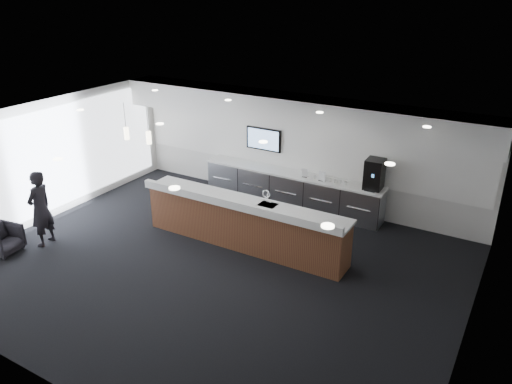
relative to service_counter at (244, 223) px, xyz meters
The scene contains 26 objects.
ground 1.26m from the service_counter, 93.69° to the right, with size 10.00×10.00×0.00m, color black.
ceiling 2.67m from the service_counter, 93.69° to the right, with size 10.00×8.00×0.02m, color black.
back_wall 3.02m from the service_counter, 91.44° to the left, with size 10.00×0.02×3.00m, color silver.
left_wall 5.28m from the service_counter, 167.54° to the right, with size 0.02×8.00×3.00m, color silver.
right_wall 5.14m from the service_counter, 12.82° to the right, with size 0.02×8.00×3.00m, color silver.
soffit_bulkhead 3.19m from the service_counter, 91.70° to the left, with size 10.00×0.90×0.70m, color white.
alcove_panel 3.03m from the service_counter, 91.45° to the left, with size 9.80×0.06×1.40m, color white.
window_blinds_wall 5.24m from the service_counter, 167.44° to the right, with size 0.04×7.36×2.55m, color silver.
back_credenza 2.52m from the service_counter, 91.64° to the left, with size 5.06×0.66×0.95m.
wall_tv 3.17m from the service_counter, 111.06° to the left, with size 1.05×0.08×0.62m.
pendant_left 3.00m from the service_counter, behind, with size 0.12×0.12×0.30m, color #FFF2C6.
pendant_right 3.60m from the service_counter, behind, with size 0.12×0.12×0.30m, color #FFF2C6.
ceiling_can_lights 2.64m from the service_counter, 93.69° to the right, with size 7.00×5.00×0.02m, color white, non-canonical shape.
service_counter is the anchor object (origin of this frame).
coffee_machine 3.43m from the service_counter, 50.48° to the left, with size 0.44×0.57×0.75m.
info_sign_left 2.48m from the service_counter, 81.51° to the left, with size 0.17×0.02×0.23m, color white.
info_sign_right 2.58m from the service_counter, 70.22° to the left, with size 0.19×0.02×0.26m, color white.
armchair 5.39m from the service_counter, 146.25° to the right, with size 0.68×0.70×0.63m, color black.
lounge_guest 4.61m from the service_counter, 150.76° to the right, with size 0.65×0.43×1.78m, color black.
cup_0 2.87m from the service_counter, 58.74° to the left, with size 0.10×0.10×0.09m, color white.
cup_1 2.80m from the service_counter, 61.22° to the left, with size 0.10×0.10×0.09m, color white.
cup_2 2.74m from the service_counter, 63.82° to the left, with size 0.10×0.10×0.09m, color white.
cup_3 2.68m from the service_counter, 66.54° to the left, with size 0.10×0.10×0.09m, color white.
cup_4 2.63m from the service_counter, 69.38° to the left, with size 0.10×0.10×0.09m, color white.
cup_5 2.58m from the service_counter, 72.33° to the left, with size 0.10×0.10×0.09m, color white.
cup_6 2.54m from the service_counter, 75.38° to the left, with size 0.10×0.10×0.09m, color white.
Camera 1 is at (5.43, -7.45, 5.64)m, focal length 35.00 mm.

